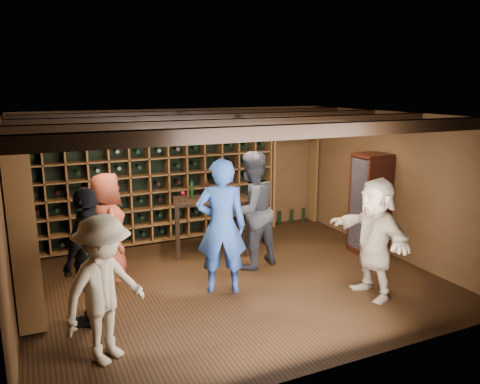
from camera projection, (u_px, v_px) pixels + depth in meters
name	position (u px, v px, depth m)	size (l,w,h in m)	color
ground	(234.00, 281.00, 7.16)	(6.00, 6.00, 0.00)	black
room_shell	(232.00, 122.00, 6.67)	(6.00, 6.00, 6.00)	#50341B
wine_rack_back	(158.00, 183.00, 8.76)	(4.65, 0.30, 2.20)	brown
wine_rack_left	(24.00, 216.00, 6.49)	(0.30, 2.65, 2.20)	brown
crate_shelf	(294.00, 152.00, 9.85)	(1.20, 0.32, 2.07)	brown
display_cabinet	(370.00, 206.00, 8.25)	(0.55, 0.50, 1.75)	black
man_blue_shirt	(221.00, 226.00, 6.62)	(0.71, 0.47, 1.95)	navy
man_grey_suit	(251.00, 210.00, 7.55)	(0.93, 0.72, 1.91)	black
guest_red_floral	(108.00, 227.00, 7.05)	(0.81, 0.53, 1.67)	maroon
guest_woman_black	(91.00, 256.00, 5.74)	(1.02, 0.43, 1.75)	black
guest_khaki	(104.00, 290.00, 4.94)	(1.05, 0.61, 1.63)	gray
guest_beige	(375.00, 238.00, 6.51)	(1.58, 0.50, 1.71)	tan
tasting_table	(211.00, 206.00, 8.21)	(1.44, 0.97, 1.27)	black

